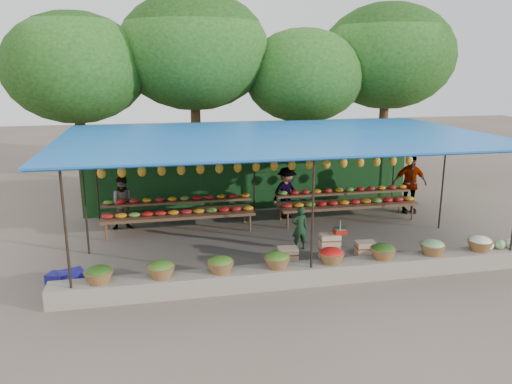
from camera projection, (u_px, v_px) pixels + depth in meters
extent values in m
plane|color=brown|center=(277.00, 240.00, 13.34)|extent=(60.00, 60.00, 0.00)
cube|color=gray|center=(309.00, 273.00, 10.68)|extent=(10.60, 0.55, 0.40)
cylinder|color=black|center=(66.00, 238.00, 9.27)|extent=(0.05, 0.05, 2.80)
cylinder|color=black|center=(312.00, 222.00, 10.24)|extent=(0.05, 0.05, 2.80)
cylinder|color=black|center=(85.00, 199.00, 12.02)|extent=(0.05, 0.05, 2.80)
cylinder|color=black|center=(443.00, 181.00, 13.97)|extent=(0.05, 0.05, 2.80)
cylinder|color=black|center=(96.00, 175.00, 14.77)|extent=(0.05, 0.05, 2.80)
cylinder|color=black|center=(254.00, 168.00, 15.75)|extent=(0.05, 0.05, 2.80)
cylinder|color=black|center=(394.00, 162.00, 16.72)|extent=(0.05, 0.05, 2.80)
cube|color=#1759AF|center=(278.00, 136.00, 12.65)|extent=(10.80, 6.60, 0.04)
cube|color=#1759AF|center=(301.00, 156.00, 10.80)|extent=(10.80, 2.19, 0.26)
cube|color=#1759AF|center=(261.00, 133.00, 14.59)|extent=(10.80, 2.19, 0.26)
cylinder|color=#A7A8AC|center=(265.00, 157.00, 14.17)|extent=(9.60, 0.01, 0.01)
ellipsoid|color=gold|center=(101.00, 173.00, 13.33)|extent=(0.23, 0.17, 0.30)
ellipsoid|color=gold|center=(122.00, 172.00, 13.43)|extent=(0.23, 0.17, 0.30)
ellipsoid|color=gold|center=(142.00, 171.00, 13.54)|extent=(0.23, 0.17, 0.30)
ellipsoid|color=gold|center=(162.00, 171.00, 13.65)|extent=(0.23, 0.17, 0.30)
ellipsoid|color=gold|center=(181.00, 170.00, 13.76)|extent=(0.23, 0.17, 0.30)
ellipsoid|color=gold|center=(200.00, 169.00, 13.86)|extent=(0.23, 0.17, 0.30)
ellipsoid|color=gold|center=(219.00, 168.00, 13.97)|extent=(0.23, 0.17, 0.30)
ellipsoid|color=gold|center=(238.00, 167.00, 14.08)|extent=(0.23, 0.17, 0.30)
ellipsoid|color=gold|center=(256.00, 167.00, 14.19)|extent=(0.23, 0.17, 0.30)
ellipsoid|color=gold|center=(274.00, 166.00, 14.29)|extent=(0.23, 0.17, 0.30)
ellipsoid|color=gold|center=(292.00, 165.00, 14.40)|extent=(0.23, 0.17, 0.30)
ellipsoid|color=gold|center=(309.00, 164.00, 14.51)|extent=(0.23, 0.17, 0.30)
ellipsoid|color=gold|center=(327.00, 164.00, 14.62)|extent=(0.23, 0.17, 0.30)
ellipsoid|color=gold|center=(344.00, 163.00, 14.72)|extent=(0.23, 0.17, 0.30)
ellipsoid|color=gold|center=(360.00, 162.00, 14.83)|extent=(0.23, 0.17, 0.30)
ellipsoid|color=gold|center=(377.00, 162.00, 14.94)|extent=(0.23, 0.17, 0.30)
ellipsoid|color=gold|center=(393.00, 161.00, 15.05)|extent=(0.23, 0.17, 0.30)
ellipsoid|color=gold|center=(409.00, 160.00, 15.15)|extent=(0.23, 0.17, 0.30)
ellipsoid|color=#284F15|center=(98.00, 272.00, 9.70)|extent=(0.52, 0.52, 0.23)
ellipsoid|color=#40701E|center=(161.00, 267.00, 9.95)|extent=(0.52, 0.52, 0.23)
ellipsoid|color=#40701E|center=(220.00, 262.00, 10.19)|extent=(0.52, 0.52, 0.23)
ellipsoid|color=#40701E|center=(277.00, 258.00, 10.43)|extent=(0.52, 0.52, 0.23)
ellipsoid|color=red|center=(331.00, 253.00, 10.68)|extent=(0.52, 0.52, 0.23)
ellipsoid|color=#284F15|center=(383.00, 249.00, 10.92)|extent=(0.52, 0.52, 0.23)
ellipsoid|color=#77AA6A|center=(433.00, 245.00, 11.17)|extent=(0.52, 0.52, 0.23)
ellipsoid|color=white|center=(480.00, 241.00, 11.41)|extent=(0.52, 0.52, 0.23)
cube|color=#1A491B|center=(253.00, 171.00, 16.02)|extent=(10.60, 0.06, 2.50)
cylinder|color=#3A1F15|center=(82.00, 142.00, 17.24)|extent=(0.36, 0.36, 3.97)
ellipsoid|color=#143A0F|center=(75.00, 68.00, 16.63)|extent=(4.77, 4.77, 3.69)
cylinder|color=#3A1F15|center=(196.00, 130.00, 18.37)|extent=(0.36, 0.36, 4.48)
ellipsoid|color=#143A0F|center=(194.00, 51.00, 17.68)|extent=(5.39, 5.39, 4.17)
cylinder|color=#3A1F15|center=(302.00, 138.00, 18.99)|extent=(0.36, 0.36, 3.71)
ellipsoid|color=#143A0F|center=(304.00, 76.00, 18.42)|extent=(4.47, 4.47, 3.45)
cylinder|color=#3A1F15|center=(383.00, 126.00, 20.00)|extent=(0.36, 0.36, 4.35)
ellipsoid|color=#143A0F|center=(387.00, 56.00, 19.34)|extent=(5.24, 5.24, 4.05)
cube|color=#4B2F1E|center=(179.00, 214.00, 13.94)|extent=(4.20, 0.95, 0.08)
cube|color=#4B2F1E|center=(178.00, 202.00, 14.16)|extent=(4.20, 0.35, 0.06)
cylinder|color=#4B2F1E|center=(106.00, 232.00, 13.22)|extent=(0.06, 0.06, 0.50)
cylinder|color=#4B2F1E|center=(250.00, 222.00, 14.02)|extent=(0.06, 0.06, 0.50)
cylinder|color=#4B2F1E|center=(108.00, 223.00, 13.98)|extent=(0.06, 0.06, 0.50)
cylinder|color=#4B2F1E|center=(245.00, 214.00, 14.78)|extent=(0.06, 0.06, 0.50)
ellipsoid|color=#AA1D18|center=(108.00, 216.00, 13.39)|extent=(0.31, 0.26, 0.13)
ellipsoid|color=#5F922D|center=(108.00, 202.00, 13.75)|extent=(0.26, 0.22, 0.12)
ellipsoid|color=orange|center=(121.00, 216.00, 13.46)|extent=(0.31, 0.26, 0.13)
ellipsoid|color=red|center=(121.00, 202.00, 13.82)|extent=(0.26, 0.22, 0.12)
ellipsoid|color=#5F922D|center=(134.00, 215.00, 13.53)|extent=(0.31, 0.26, 0.13)
ellipsoid|color=#AA1D18|center=(134.00, 201.00, 13.89)|extent=(0.26, 0.22, 0.12)
ellipsoid|color=red|center=(148.00, 214.00, 13.60)|extent=(0.31, 0.26, 0.13)
ellipsoid|color=orange|center=(147.00, 200.00, 13.96)|extent=(0.26, 0.22, 0.12)
ellipsoid|color=#AA1D18|center=(161.00, 213.00, 13.67)|extent=(0.31, 0.26, 0.13)
ellipsoid|color=#AA1D18|center=(160.00, 200.00, 14.03)|extent=(0.26, 0.22, 0.12)
ellipsoid|color=orange|center=(173.00, 212.00, 13.74)|extent=(0.31, 0.26, 0.13)
ellipsoid|color=orange|center=(172.00, 199.00, 14.10)|extent=(0.26, 0.22, 0.12)
ellipsoid|color=#AA1D18|center=(186.00, 212.00, 13.81)|extent=(0.31, 0.26, 0.13)
ellipsoid|color=#5F922D|center=(185.00, 198.00, 14.17)|extent=(0.26, 0.22, 0.12)
ellipsoid|color=orange|center=(199.00, 211.00, 13.88)|extent=(0.31, 0.26, 0.13)
ellipsoid|color=red|center=(197.00, 198.00, 14.25)|extent=(0.26, 0.22, 0.12)
ellipsoid|color=#5F922D|center=(211.00, 210.00, 13.96)|extent=(0.31, 0.26, 0.13)
ellipsoid|color=#AA1D18|center=(209.00, 197.00, 14.32)|extent=(0.26, 0.22, 0.12)
ellipsoid|color=red|center=(224.00, 209.00, 14.03)|extent=(0.31, 0.26, 0.13)
ellipsoid|color=orange|center=(221.00, 196.00, 14.39)|extent=(0.26, 0.22, 0.12)
ellipsoid|color=#AA1D18|center=(236.00, 209.00, 14.10)|extent=(0.31, 0.26, 0.13)
ellipsoid|color=#AA1D18|center=(233.00, 196.00, 14.46)|extent=(0.26, 0.22, 0.12)
ellipsoid|color=orange|center=(248.00, 208.00, 14.17)|extent=(0.31, 0.26, 0.13)
ellipsoid|color=orange|center=(245.00, 195.00, 14.53)|extent=(0.26, 0.22, 0.12)
cube|color=#4B2F1E|center=(347.00, 204.00, 14.96)|extent=(4.20, 0.95, 0.08)
cube|color=#4B2F1E|center=(343.00, 193.00, 15.17)|extent=(4.20, 0.35, 0.06)
cylinder|color=#4B2F1E|center=(288.00, 220.00, 14.24)|extent=(0.06, 0.06, 0.50)
cylinder|color=#4B2F1E|center=(412.00, 212.00, 15.03)|extent=(0.06, 0.06, 0.50)
cylinder|color=#4B2F1E|center=(280.00, 212.00, 15.00)|extent=(0.06, 0.06, 0.50)
cylinder|color=#4B2F1E|center=(399.00, 205.00, 15.79)|extent=(0.06, 0.06, 0.50)
ellipsoid|color=#AA1D18|center=(287.00, 206.00, 14.40)|extent=(0.31, 0.26, 0.13)
ellipsoid|color=#5F922D|center=(283.00, 193.00, 14.76)|extent=(0.26, 0.22, 0.12)
ellipsoid|color=orange|center=(299.00, 205.00, 14.47)|extent=(0.31, 0.26, 0.13)
ellipsoid|color=red|center=(295.00, 192.00, 14.83)|extent=(0.26, 0.22, 0.12)
ellipsoid|color=#5F922D|center=(310.00, 204.00, 14.54)|extent=(0.31, 0.26, 0.13)
ellipsoid|color=#AA1D18|center=(306.00, 192.00, 14.91)|extent=(0.26, 0.22, 0.12)
ellipsoid|color=red|center=(322.00, 204.00, 14.62)|extent=(0.31, 0.26, 0.13)
ellipsoid|color=orange|center=(317.00, 191.00, 14.98)|extent=(0.26, 0.22, 0.12)
ellipsoid|color=#AA1D18|center=(333.00, 203.00, 14.69)|extent=(0.31, 0.26, 0.13)
ellipsoid|color=#AA1D18|center=(328.00, 191.00, 15.05)|extent=(0.26, 0.22, 0.12)
ellipsoid|color=orange|center=(344.00, 202.00, 14.76)|extent=(0.31, 0.26, 0.13)
ellipsoid|color=orange|center=(339.00, 190.00, 15.12)|extent=(0.26, 0.22, 0.12)
ellipsoid|color=#AA1D18|center=(355.00, 202.00, 14.83)|extent=(0.31, 0.26, 0.13)
ellipsoid|color=#5F922D|center=(350.00, 189.00, 15.19)|extent=(0.26, 0.22, 0.12)
ellipsoid|color=orange|center=(366.00, 201.00, 14.90)|extent=(0.31, 0.26, 0.13)
ellipsoid|color=red|center=(360.00, 189.00, 15.26)|extent=(0.26, 0.22, 0.12)
ellipsoid|color=#5F922D|center=(377.00, 200.00, 14.97)|extent=(0.31, 0.26, 0.13)
ellipsoid|color=#AA1D18|center=(371.00, 188.00, 15.33)|extent=(0.26, 0.22, 0.12)
ellipsoid|color=red|center=(388.00, 200.00, 15.04)|extent=(0.31, 0.26, 0.13)
ellipsoid|color=orange|center=(382.00, 188.00, 15.40)|extent=(0.26, 0.22, 0.12)
ellipsoid|color=#AA1D18|center=(398.00, 199.00, 15.11)|extent=(0.31, 0.26, 0.13)
ellipsoid|color=#AA1D18|center=(392.00, 187.00, 15.47)|extent=(0.26, 0.22, 0.12)
ellipsoid|color=orange|center=(409.00, 199.00, 15.18)|extent=(0.31, 0.26, 0.13)
ellipsoid|color=orange|center=(402.00, 187.00, 15.55)|extent=(0.26, 0.22, 0.12)
cube|color=tan|center=(288.00, 264.00, 11.40)|extent=(0.48, 0.38, 0.25)
cube|color=tan|center=(288.00, 253.00, 11.33)|extent=(0.48, 0.38, 0.25)
cube|color=tan|center=(329.00, 260.00, 11.60)|extent=(0.48, 0.38, 0.25)
cube|color=tan|center=(329.00, 250.00, 11.54)|extent=(0.48, 0.38, 0.25)
cube|color=tan|center=(330.00, 239.00, 11.47)|extent=(0.48, 0.38, 0.25)
cube|color=tan|center=(365.00, 257.00, 11.78)|extent=(0.48, 0.38, 0.25)
cube|color=tan|center=(366.00, 247.00, 11.72)|extent=(0.48, 0.38, 0.25)
cube|color=#AC1C0D|center=(340.00, 231.00, 11.48)|extent=(0.28, 0.24, 0.11)
cylinder|color=#A7A8AC|center=(340.00, 228.00, 11.46)|extent=(0.30, 0.30, 0.03)
cylinder|color=#A7A8AC|center=(340.00, 225.00, 11.44)|extent=(0.03, 0.03, 0.20)
imported|color=#17331B|center=(300.00, 228.00, 12.53)|extent=(0.42, 0.28, 1.12)
imported|color=slate|center=(124.00, 203.00, 14.06)|extent=(0.78, 0.63, 1.54)
imported|color=slate|center=(287.00, 193.00, 15.14)|extent=(1.16, 0.91, 1.57)
imported|color=slate|center=(410.00, 184.00, 15.69)|extent=(1.14, 0.61, 1.86)
cube|color=navy|center=(71.00, 278.00, 10.57)|extent=(0.61, 0.53, 0.31)
cube|color=navy|center=(58.00, 279.00, 10.55)|extent=(0.53, 0.46, 0.27)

